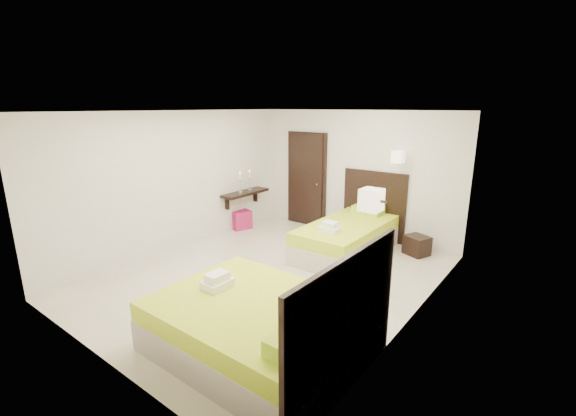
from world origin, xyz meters
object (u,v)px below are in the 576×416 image
Objects in this scene: bed_single at (349,235)px; bed_double at (263,326)px; ottoman at (240,219)px; nightstand at (417,245)px.

bed_single is 3.38m from bed_double.
bed_single is 2.68m from ottoman.
bed_double is at bearing -42.64° from ottoman.
bed_single reaches higher than nightstand.
ottoman is at bearing 137.36° from bed_double.
bed_single reaches higher than ottoman.
ottoman reaches higher than nightstand.
nightstand is (1.06, 0.66, -0.16)m from bed_single.
bed_double reaches higher than bed_single.
bed_single is 1.26m from nightstand.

